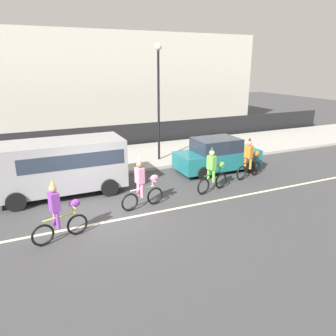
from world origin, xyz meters
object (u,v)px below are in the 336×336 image
object	(u,v)px
street_lamp_post	(158,86)
parade_cyclist_orange	(250,160)
parked_van_grey	(61,163)
parked_car_teal	(217,155)
parade_cyclist_pink	(143,186)
parade_cyclist_purple	(59,214)
parade_cyclist_lime	(213,172)

from	to	relation	value
street_lamp_post	parade_cyclist_orange	bearing A→B (deg)	-55.77
parked_van_grey	street_lamp_post	size ratio (longest dim) A/B	0.85
parked_van_grey	parked_car_teal	xyz separation A→B (m)	(7.24, -0.02, -0.50)
parked_car_teal	street_lamp_post	xyz separation A→B (m)	(-1.97, 2.60, 3.21)
parade_cyclist_orange	parade_cyclist_pink	bearing A→B (deg)	-168.91
parked_car_teal	parade_cyclist_orange	bearing A→B (deg)	-61.43
parade_cyclist_pink	parked_car_teal	xyz separation A→B (m)	(4.79, 2.58, -0.06)
parked_van_grey	street_lamp_post	bearing A→B (deg)	25.99
parade_cyclist_pink	parade_cyclist_orange	bearing A→B (deg)	11.09
parade_cyclist_purple	parade_cyclist_orange	world-z (taller)	same
parade_cyclist_pink	parked_van_grey	size ratio (longest dim) A/B	0.38
parked_car_teal	parked_van_grey	bearing A→B (deg)	179.81
parade_cyclist_lime	street_lamp_post	world-z (taller)	street_lamp_post
parade_cyclist_purple	parked_car_teal	distance (m)	8.67
parade_cyclist_purple	parade_cyclist_pink	bearing A→B (deg)	21.14
parked_van_grey	parked_car_teal	bearing A→B (deg)	-0.19
parade_cyclist_lime	parade_cyclist_orange	size ratio (longest dim) A/B	1.00
parade_cyclist_purple	street_lamp_post	distance (m)	9.18
parade_cyclist_lime	parade_cyclist_orange	distance (m)	2.55
parade_cyclist_pink	parked_car_teal	world-z (taller)	parade_cyclist_pink
parade_cyclist_lime	parked_car_teal	distance (m)	2.77
parade_cyclist_lime	parked_car_teal	size ratio (longest dim) A/B	0.47
parked_car_teal	parade_cyclist_pink	bearing A→B (deg)	-151.74
street_lamp_post	parade_cyclist_purple	bearing A→B (deg)	-132.68
parade_cyclist_pink	street_lamp_post	world-z (taller)	street_lamp_post
parade_cyclist_orange	parked_van_grey	distance (m)	8.20
parade_cyclist_pink	parade_cyclist_orange	xyz separation A→B (m)	(5.60, 1.10, 0.00)
parade_cyclist_pink	parade_cyclist_lime	distance (m)	3.18
parade_cyclist_purple	parked_van_grey	distance (m)	3.84
parked_car_teal	street_lamp_post	size ratio (longest dim) A/B	0.70
parade_cyclist_orange	parked_van_grey	size ratio (longest dim) A/B	0.38
parked_car_teal	parade_cyclist_purple	bearing A→B (deg)	-154.40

